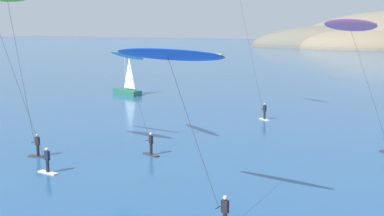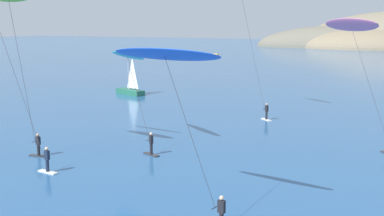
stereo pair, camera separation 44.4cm
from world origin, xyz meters
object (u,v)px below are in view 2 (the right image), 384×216
(kitesurfer_lime, at_px, (10,7))
(kitesurfer_pink, at_px, (354,34))
(kitesurfer_cyan, at_px, (129,61))
(kitesurfer_blue, at_px, (168,66))
(sailboat_near, at_px, (129,90))
(kitesurfer_white, at_px, (244,6))

(kitesurfer_lime, relative_size, kitesurfer_pink, 1.21)
(kitesurfer_lime, xyz_separation_m, kitesurfer_cyan, (5.93, 6.12, -4.11))
(kitesurfer_blue, relative_size, kitesurfer_pink, 0.85)
(sailboat_near, xyz_separation_m, kitesurfer_lime, (10.50, -28.99, 10.11))
(sailboat_near, relative_size, kitesurfer_pink, 0.59)
(kitesurfer_cyan, relative_size, kitesurfer_pink, 0.74)
(kitesurfer_pink, bearing_deg, kitesurfer_white, 145.92)
(kitesurfer_lime, distance_m, kitesurfer_cyan, 9.46)
(kitesurfer_cyan, distance_m, kitesurfer_pink, 17.71)
(kitesurfer_pink, bearing_deg, kitesurfer_blue, -104.74)
(sailboat_near, bearing_deg, kitesurfer_white, -17.68)
(kitesurfer_lime, distance_m, kitesurfer_white, 24.49)
(kitesurfer_cyan, bearing_deg, kitesurfer_lime, -134.11)
(kitesurfer_blue, relative_size, kitesurfer_lime, 0.70)
(kitesurfer_lime, xyz_separation_m, kitesurfer_white, (8.82, 22.83, 0.65))
(sailboat_near, relative_size, kitesurfer_white, 0.46)
(kitesurfer_blue, xyz_separation_m, kitesurfer_pink, (5.14, 19.53, 1.22))
(sailboat_near, distance_m, kitesurfer_lime, 32.45)
(kitesurfer_lime, relative_size, kitesurfer_white, 0.94)
(sailboat_near, bearing_deg, kitesurfer_cyan, -54.32)
(kitesurfer_lime, bearing_deg, kitesurfer_pink, 33.50)
(sailboat_near, relative_size, kitesurfer_blue, 0.69)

